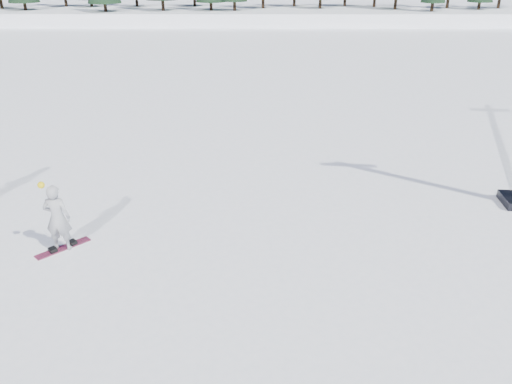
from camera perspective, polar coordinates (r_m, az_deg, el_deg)
alpine_backdrop at (r=202.63m, az=-5.41°, el=18.98°), size 412.50×227.00×53.20m
snowboarder_woman at (r=14.19m, az=-21.77°, el=-2.73°), size 0.69×0.45×2.04m
snowboard_woman at (r=14.63m, az=-21.18°, el=-5.99°), size 1.27×1.25×0.03m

